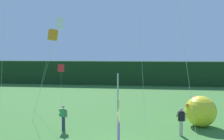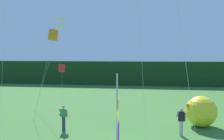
# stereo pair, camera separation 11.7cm
# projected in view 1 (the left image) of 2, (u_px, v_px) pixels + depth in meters

# --- Properties ---
(distant_treeline) EXTENTS (80.00, 2.40, 3.74)m
(distant_treeline) POSITION_uv_depth(u_px,v_px,m) (133.00, 73.00, 38.32)
(distant_treeline) COLOR #193819
(distant_treeline) RESTS_ON ground
(banner_flag) EXTENTS (0.06, 1.03, 4.20)m
(banner_flag) POSITION_uv_depth(u_px,v_px,m) (118.00, 121.00, 10.92)
(banner_flag) COLOR #B7B7BC
(banner_flag) RESTS_ON ground
(person_near_banner) EXTENTS (0.55, 0.48, 1.66)m
(person_near_banner) POSITION_uv_depth(u_px,v_px,m) (63.00, 117.00, 15.79)
(person_near_banner) COLOR #2D334C
(person_near_banner) RESTS_ON ground
(person_mid_field) EXTENTS (0.55, 0.48, 1.74)m
(person_mid_field) POSITION_uv_depth(u_px,v_px,m) (181.00, 121.00, 14.74)
(person_mid_field) COLOR #B7B2A3
(person_mid_field) RESTS_ON ground
(inflatable_balloon) EXTENTS (2.15, 2.13, 2.13)m
(inflatable_balloon) POSITION_uv_depth(u_px,v_px,m) (201.00, 111.00, 16.62)
(inflatable_balloon) COLOR yellow
(inflatable_balloon) RESTS_ON ground
(kite_red_box_3) EXTENTS (0.87, 2.09, 4.02)m
(kite_red_box_3) POSITION_uv_depth(u_px,v_px,m) (61.00, 68.00, 23.15)
(kite_red_box_3) COLOR brown
(kite_red_box_3) RESTS_ON ground
(kite_white_diamond_4) EXTENTS (2.95, 0.56, 8.03)m
(kite_white_diamond_4) POSITION_uv_depth(u_px,v_px,m) (59.00, 27.00, 19.94)
(kite_white_diamond_4) COLOR brown
(kite_white_diamond_4) RESTS_ON ground
(kite_orange_box_5) EXTENTS (2.70, 2.11, 6.63)m
(kite_orange_box_5) POSITION_uv_depth(u_px,v_px,m) (53.00, 35.00, 15.63)
(kite_orange_box_5) COLOR brown
(kite_orange_box_5) RESTS_ON ground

